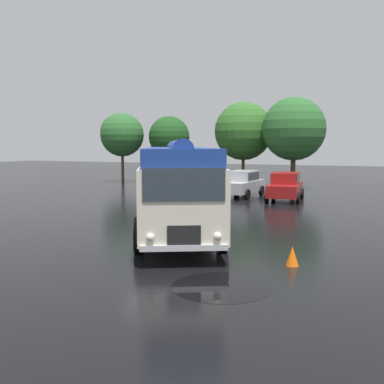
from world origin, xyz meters
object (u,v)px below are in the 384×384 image
car_mid_left (242,183)px  car_near_left (205,183)px  vintage_bus (177,183)px  car_mid_right (285,186)px  traffic_cone (292,256)px

car_mid_left → car_near_left: bearing=-174.3°
vintage_bus → car_mid_right: bearing=80.2°
vintage_bus → car_mid_left: 12.48m
vintage_bus → car_near_left: bearing=105.6°
traffic_cone → car_mid_right: bearing=101.1°
car_near_left → vintage_bus: bearing=-74.4°
traffic_cone → vintage_bus: bearing=147.3°
traffic_cone → car_near_left: bearing=118.3°
car_mid_left → car_mid_right: bearing=-17.6°
car_mid_left → car_mid_right: size_ratio=1.01×
vintage_bus → car_mid_left: (-0.95, 12.40, -1.05)m
vintage_bus → car_mid_left: size_ratio=2.33×
car_mid_left → traffic_cone: 16.57m
car_near_left → car_mid_left: bearing=5.7°
car_near_left → car_mid_right: same height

